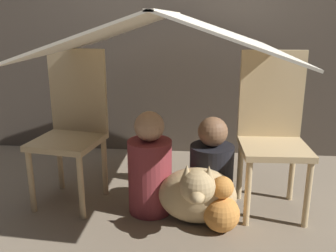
{
  "coord_description": "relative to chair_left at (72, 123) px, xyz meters",
  "views": [
    {
      "loc": [
        0.2,
        -2.04,
        1.16
      ],
      "look_at": [
        0.0,
        0.09,
        0.53
      ],
      "focal_mm": 40.0,
      "sensor_mm": 36.0,
      "label": 1
    }
  ],
  "objects": [
    {
      "name": "chair_left",
      "position": [
        0.0,
        0.0,
        0.0
      ],
      "size": [
        0.45,
        0.45,
        0.97
      ],
      "rotation": [
        0.0,
        0.0,
        -0.16
      ],
      "color": "#D1B27F",
      "rests_on": "ground_plane"
    },
    {
      "name": "dog",
      "position": [
        0.8,
        -0.28,
        -0.32
      ],
      "size": [
        0.45,
        0.42,
        0.42
      ],
      "color": "tan",
      "rests_on": "ground_plane"
    },
    {
      "name": "person_front",
      "position": [
        0.51,
        -0.14,
        -0.24
      ],
      "size": [
        0.26,
        0.26,
        0.63
      ],
      "color": "maroon",
      "rests_on": "ground_plane"
    },
    {
      "name": "plush_toy",
      "position": [
        0.94,
        -0.32,
        -0.38
      ],
      "size": [
        0.21,
        0.21,
        0.33
      ],
      "color": "#D88C3F",
      "rests_on": "ground_plane"
    },
    {
      "name": "person_second",
      "position": [
        0.88,
        -0.08,
        -0.26
      ],
      "size": [
        0.27,
        0.27,
        0.59
      ],
      "color": "black",
      "rests_on": "ground_plane"
    },
    {
      "name": "chair_right",
      "position": [
        1.24,
        0.0,
        0.0
      ],
      "size": [
        0.41,
        0.41,
        0.97
      ],
      "rotation": [
        0.0,
        0.0,
        0.04
      ],
      "color": "#D1B27F",
      "rests_on": "ground_plane"
    },
    {
      "name": "ground_plane",
      "position": [
        0.62,
        -0.17,
        -0.51
      ],
      "size": [
        8.8,
        8.8,
        0.0
      ],
      "primitive_type": "plane",
      "color": "gray"
    },
    {
      "name": "sheet_canopy",
      "position": [
        0.62,
        -0.08,
        0.57
      ],
      "size": [
        1.26,
        1.49,
        0.22
      ],
      "color": "silver"
    },
    {
      "name": "wall_back",
      "position": [
        0.62,
        0.97,
        0.74
      ],
      "size": [
        7.0,
        0.05,
        2.5
      ],
      "color": "#4C4238",
      "rests_on": "ground_plane"
    }
  ]
}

